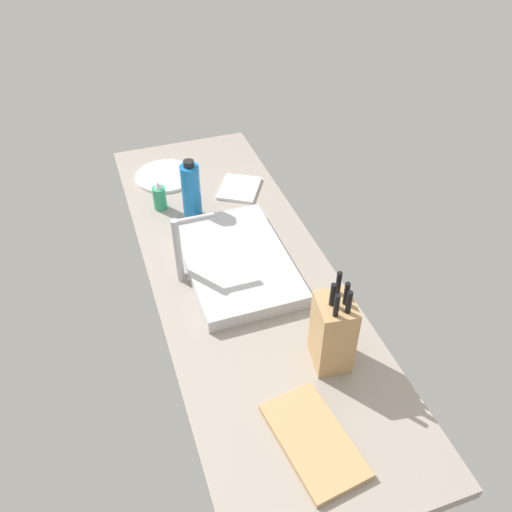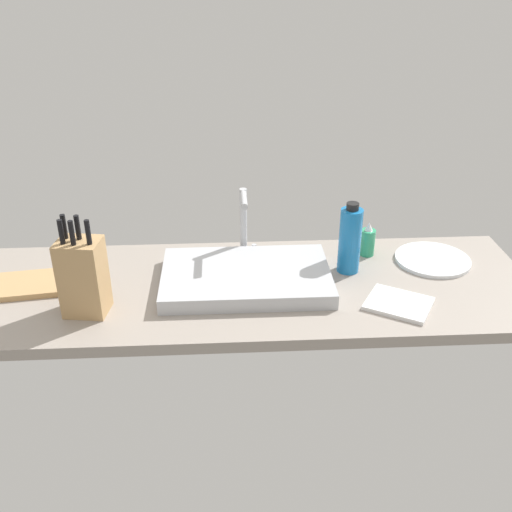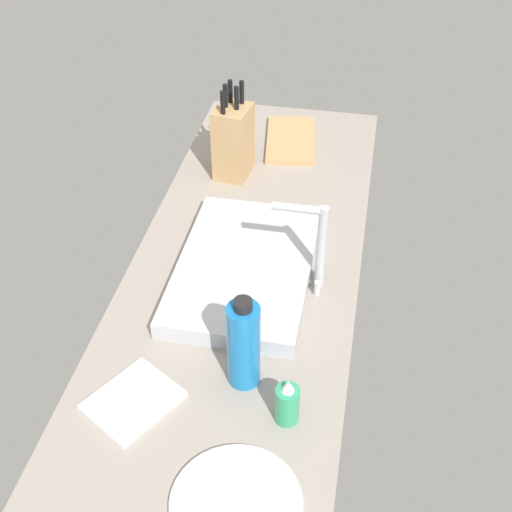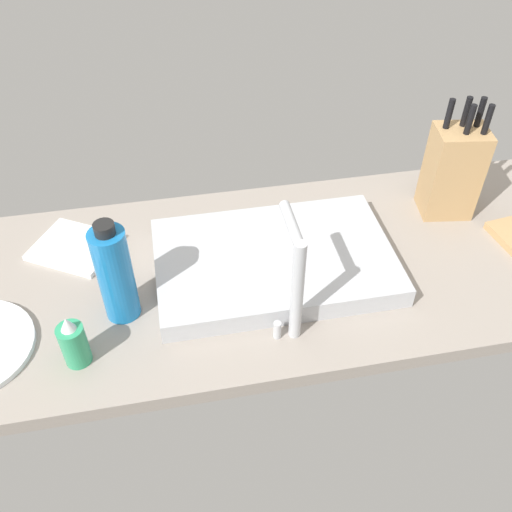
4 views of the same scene
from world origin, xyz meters
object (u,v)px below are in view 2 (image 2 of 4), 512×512
Objects in this scene: faucet at (244,219)px; knife_block at (83,276)px; soap_bottle at (368,241)px; dinner_plate at (433,259)px; sink_basin at (246,277)px; water_bottle at (350,240)px; cutting_board at (24,285)px; dish_towel at (399,304)px.

knife_block is at bearing -146.62° from faucet.
soap_bottle reaches higher than dinner_plate.
dinner_plate is (20.83, -6.09, -4.41)cm from soap_bottle.
sink_basin is 34.74cm from water_bottle.
soap_bottle is (109.34, 15.76, 4.11)cm from cutting_board.
cutting_board is at bearing -166.88° from faucet.
soap_bottle is at bearing 93.89° from dish_towel.
water_bottle reaches higher than dinner_plate.
water_bottle is 0.95× the size of dinner_plate.
cutting_board is 110.55cm from soap_bottle.
dish_towel is (43.75, -14.99, -1.72)cm from sink_basin.
sink_basin is 1.76× the size of knife_block.
soap_bottle reaches higher than cutting_board.
water_bottle is at bearing -18.10° from faucet.
dish_towel is at bearing -63.57° from water_bottle.
faucet reaches higher than cutting_board.
faucet is at bearing 13.12° from cutting_board.
dinner_plate is at bearing 54.57° from dish_towel.
knife_block reaches higher than cutting_board.
knife_block is at bearing -167.44° from dinner_plate.
cutting_board is 2.44× the size of soap_bottle.
sink_basin is 2.15× the size of faucet.
soap_bottle is at bearing 27.54° from knife_block.
soap_bottle is 14.89cm from water_bottle.
dish_towel is at bearing -18.91° from sink_basin.
faucet is 0.83× the size of cutting_board.
faucet is at bearing 161.90° from water_bottle.
water_bottle is at bearing 116.43° from dish_towel.
knife_block is 1.25× the size of water_bottle.
dinner_plate is (29.39, 4.55, -10.34)cm from water_bottle.
soap_bottle is 32.66cm from dish_towel.
soap_bottle is at bearing 51.21° from water_bottle.
cutting_board is at bearing 155.21° from knife_block.
faucet reaches higher than sink_basin.
soap_bottle is 0.67× the size of dish_towel.
water_bottle is 31.49cm from dinner_plate.
dish_towel is at bearing -125.43° from dinner_plate.
soap_bottle is (41.38, -0.08, -9.18)cm from faucet.
knife_block is at bearing -164.27° from sink_basin.
sink_basin is 45.09cm from soap_bottle.
sink_basin is 63.40cm from dinner_plate.
knife_block is at bearing 178.66° from dish_towel.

